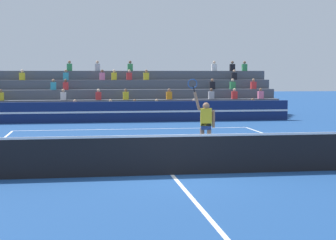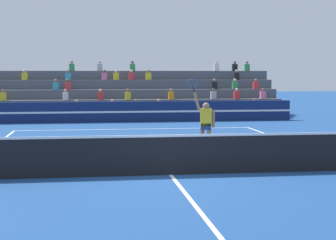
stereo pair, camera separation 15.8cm
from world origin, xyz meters
The scene contains 7 objects.
ground_plane centered at (0.00, 0.00, 0.00)m, with size 120.00×120.00×0.00m, color navy.
court_lines centered at (0.00, 0.00, 0.00)m, with size 11.10×23.90×0.01m.
tennis_net centered at (0.00, 0.00, 0.54)m, with size 12.00×0.10×1.10m.
sponsor_banner_wall centered at (0.00, 15.75, 0.55)m, with size 18.00×0.26×1.10m.
bleacher_stand centered at (0.00, 19.55, 1.02)m, with size 18.35×4.75×3.38m.
tennis_player centered at (1.60, 3.26, 0.99)m, with size 0.90×0.39×2.50m.
tennis_ball centered at (3.79, 6.31, 0.03)m, with size 0.07×0.07×0.07m, color #C6DB33.
Camera 1 is at (-2.24, -14.31, 2.69)m, focal length 60.00 mm.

